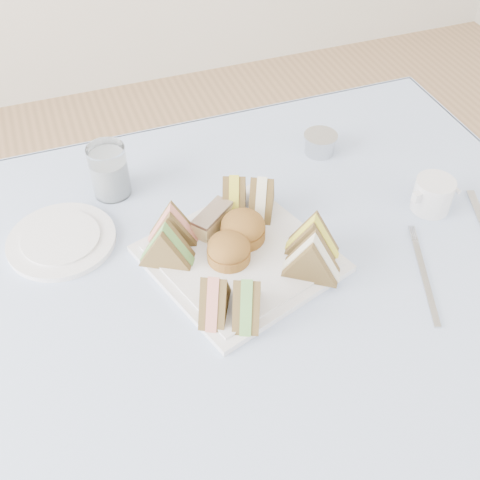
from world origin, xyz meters
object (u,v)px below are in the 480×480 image
object	(u,v)px
creamer_jug	(433,195)
water_glass	(109,171)
table	(290,404)
serving_plate	(240,259)

from	to	relation	value
creamer_jug	water_glass	bearing A→B (deg)	145.47
table	creamer_jug	bearing A→B (deg)	17.15
serving_plate	creamer_jug	bearing A→B (deg)	-16.97
table	water_glass	xyz separation A→B (m)	(-0.24, 0.33, 0.43)
serving_plate	water_glass	world-z (taller)	water_glass
serving_plate	water_glass	distance (m)	0.30
water_glass	creamer_jug	distance (m)	0.59
water_glass	creamer_jug	bearing A→B (deg)	-24.41
water_glass	serving_plate	bearing A→B (deg)	-56.80
water_glass	creamer_jug	world-z (taller)	water_glass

